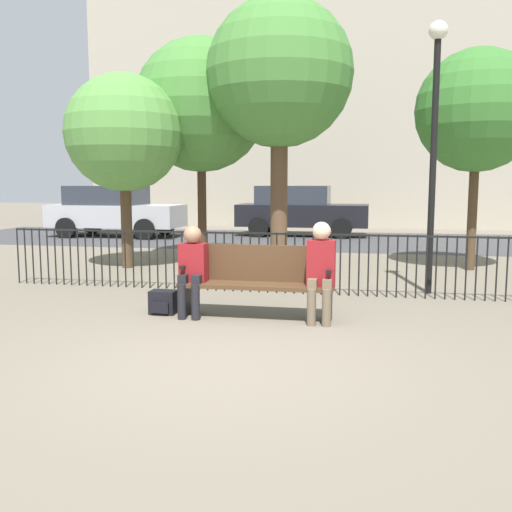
{
  "coord_description": "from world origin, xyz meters",
  "views": [
    {
      "loc": [
        1.4,
        -5.1,
        1.71
      ],
      "look_at": [
        0.0,
        1.83,
        0.8
      ],
      "focal_mm": 40.0,
      "sensor_mm": 36.0,
      "label": 1
    }
  ],
  "objects_px": {
    "tree_2": "(280,75)",
    "parked_car_0": "(300,210)",
    "tree_0": "(124,133)",
    "parked_car_1": "(114,210)",
    "seated_person_0": "(192,265)",
    "lamp_post": "(435,119)",
    "seated_person_1": "(321,266)",
    "park_bench": "(257,279)",
    "tree_1": "(477,111)",
    "tree_3": "(201,106)",
    "backpack": "(163,302)"
  },
  "relations": [
    {
      "from": "seated_person_1",
      "to": "tree_1",
      "type": "distance_m",
      "value": 6.01
    },
    {
      "from": "seated_person_1",
      "to": "tree_3",
      "type": "relative_size",
      "value": 0.26
    },
    {
      "from": "backpack",
      "to": "parked_car_0",
      "type": "distance_m",
      "value": 11.6
    },
    {
      "from": "seated_person_0",
      "to": "parked_car_0",
      "type": "distance_m",
      "value": 11.65
    },
    {
      "from": "park_bench",
      "to": "tree_3",
      "type": "bearing_deg",
      "value": 113.85
    },
    {
      "from": "backpack",
      "to": "tree_1",
      "type": "height_order",
      "value": "tree_1"
    },
    {
      "from": "seated_person_0",
      "to": "seated_person_1",
      "type": "relative_size",
      "value": 0.94
    },
    {
      "from": "tree_0",
      "to": "tree_3",
      "type": "xyz_separation_m",
      "value": [
        1.15,
        1.45,
        0.69
      ]
    },
    {
      "from": "seated_person_0",
      "to": "lamp_post",
      "type": "relative_size",
      "value": 0.29
    },
    {
      "from": "parked_car_1",
      "to": "tree_0",
      "type": "bearing_deg",
      "value": -62.65
    },
    {
      "from": "tree_1",
      "to": "tree_2",
      "type": "bearing_deg",
      "value": -173.26
    },
    {
      "from": "tree_2",
      "to": "parked_car_0",
      "type": "relative_size",
      "value": 1.26
    },
    {
      "from": "tree_0",
      "to": "lamp_post",
      "type": "bearing_deg",
      "value": -15.81
    },
    {
      "from": "seated_person_0",
      "to": "tree_2",
      "type": "xyz_separation_m",
      "value": [
        0.4,
        4.47,
        3.14
      ]
    },
    {
      "from": "backpack",
      "to": "tree_3",
      "type": "distance_m",
      "value": 6.23
    },
    {
      "from": "backpack",
      "to": "seated_person_1",
      "type": "bearing_deg",
      "value": -1.78
    },
    {
      "from": "tree_2",
      "to": "parked_car_1",
      "type": "bearing_deg",
      "value": 137.77
    },
    {
      "from": "park_bench",
      "to": "tree_2",
      "type": "relative_size",
      "value": 0.37
    },
    {
      "from": "tree_1",
      "to": "tree_2",
      "type": "xyz_separation_m",
      "value": [
        -3.77,
        -0.45,
        0.73
      ]
    },
    {
      "from": "seated_person_0",
      "to": "tree_2",
      "type": "height_order",
      "value": "tree_2"
    },
    {
      "from": "parked_car_1",
      "to": "seated_person_1",
      "type": "bearing_deg",
      "value": -53.51
    },
    {
      "from": "tree_0",
      "to": "tree_3",
      "type": "height_order",
      "value": "tree_3"
    },
    {
      "from": "lamp_post",
      "to": "tree_3",
      "type": "bearing_deg",
      "value": 146.19
    },
    {
      "from": "tree_3",
      "to": "tree_2",
      "type": "bearing_deg",
      "value": -24.07
    },
    {
      "from": "seated_person_1",
      "to": "parked_car_0",
      "type": "relative_size",
      "value": 0.3
    },
    {
      "from": "tree_0",
      "to": "parked_car_0",
      "type": "bearing_deg",
      "value": 71.83
    },
    {
      "from": "park_bench",
      "to": "parked_car_0",
      "type": "height_order",
      "value": "parked_car_0"
    },
    {
      "from": "seated_person_1",
      "to": "lamp_post",
      "type": "xyz_separation_m",
      "value": [
        1.49,
        2.22,
        1.96
      ]
    },
    {
      "from": "park_bench",
      "to": "tree_1",
      "type": "bearing_deg",
      "value": 55.01
    },
    {
      "from": "park_bench",
      "to": "lamp_post",
      "type": "distance_m",
      "value": 3.79
    },
    {
      "from": "seated_person_1",
      "to": "parked_car_0",
      "type": "distance_m",
      "value": 11.76
    },
    {
      "from": "tree_3",
      "to": "parked_car_0",
      "type": "distance_m",
      "value": 6.98
    },
    {
      "from": "tree_0",
      "to": "parked_car_1",
      "type": "relative_size",
      "value": 0.92
    },
    {
      "from": "seated_person_1",
      "to": "tree_1",
      "type": "relative_size",
      "value": 0.29
    },
    {
      "from": "park_bench",
      "to": "tree_0",
      "type": "xyz_separation_m",
      "value": [
        -3.43,
        3.72,
        2.18
      ]
    },
    {
      "from": "tree_0",
      "to": "tree_1",
      "type": "bearing_deg",
      "value": 8.9
    },
    {
      "from": "parked_car_1",
      "to": "tree_1",
      "type": "bearing_deg",
      "value": -27.61
    },
    {
      "from": "tree_2",
      "to": "lamp_post",
      "type": "distance_m",
      "value": 3.71
    },
    {
      "from": "seated_person_1",
      "to": "parked_car_1",
      "type": "bearing_deg",
      "value": 126.49
    },
    {
      "from": "tree_1",
      "to": "lamp_post",
      "type": "distance_m",
      "value": 2.91
    },
    {
      "from": "tree_3",
      "to": "parked_car_0",
      "type": "xyz_separation_m",
      "value": [
        1.41,
        6.35,
        -2.53
      ]
    },
    {
      "from": "tree_0",
      "to": "parked_car_1",
      "type": "bearing_deg",
      "value": 117.35
    },
    {
      "from": "seated_person_1",
      "to": "tree_0",
      "type": "xyz_separation_m",
      "value": [
        -4.25,
        3.85,
        1.98
      ]
    },
    {
      "from": "seated_person_1",
      "to": "parked_car_0",
      "type": "bearing_deg",
      "value": 98.27
    },
    {
      "from": "tree_3",
      "to": "parked_car_1",
      "type": "distance_m",
      "value": 7.04
    },
    {
      "from": "backpack",
      "to": "parked_car_1",
      "type": "height_order",
      "value": "parked_car_1"
    },
    {
      "from": "tree_0",
      "to": "parked_car_0",
      "type": "height_order",
      "value": "tree_0"
    },
    {
      "from": "tree_1",
      "to": "parked_car_0",
      "type": "relative_size",
      "value": 1.01
    },
    {
      "from": "tree_1",
      "to": "tree_3",
      "type": "relative_size",
      "value": 0.88
    },
    {
      "from": "seated_person_0",
      "to": "tree_3",
      "type": "height_order",
      "value": "tree_3"
    }
  ]
}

